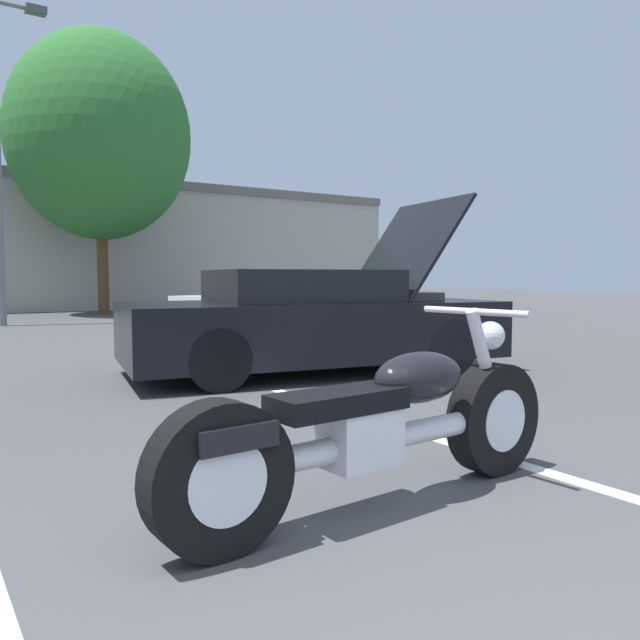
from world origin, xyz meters
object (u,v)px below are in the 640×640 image
(light_pole, at_px, (0,146))
(parked_car_right_row, at_px, (280,301))
(tree_background, at_px, (100,137))
(show_car_hood_open, at_px, (315,321))
(motorcycle, at_px, (380,428))

(light_pole, bearing_deg, parked_car_right_row, -33.23)
(light_pole, bearing_deg, tree_background, 46.66)
(light_pole, xyz_separation_m, parked_car_right_row, (5.17, -3.39, -3.46))
(show_car_hood_open, bearing_deg, light_pole, 112.60)
(motorcycle, bearing_deg, show_car_hood_open, 57.47)
(light_pole, xyz_separation_m, motorcycle, (-0.06, -13.34, -3.62))
(tree_background, height_order, motorcycle, tree_background)
(light_pole, bearing_deg, motorcycle, -90.27)
(light_pole, height_order, parked_car_right_row, light_pole)
(light_pole, bearing_deg, show_car_hood_open, -77.99)
(parked_car_right_row, bearing_deg, show_car_hood_open, -126.40)
(show_car_hood_open, distance_m, parked_car_right_row, 6.95)
(light_pole, relative_size, show_car_hood_open, 1.60)
(motorcycle, height_order, parked_car_right_row, parked_car_right_row)
(light_pole, xyz_separation_m, show_car_hood_open, (2.04, -9.59, -3.42))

